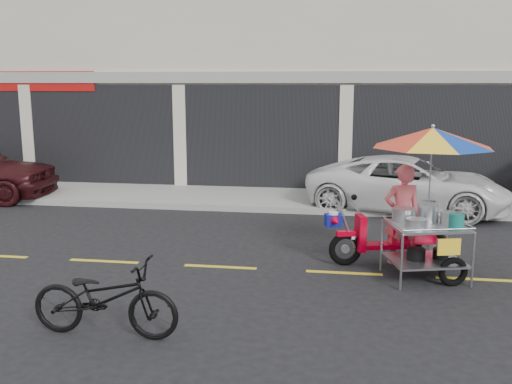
# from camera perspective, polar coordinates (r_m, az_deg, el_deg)

# --- Properties ---
(ground) EXTENTS (90.00, 90.00, 0.00)m
(ground) POSITION_cam_1_polar(r_m,az_deg,el_deg) (9.21, 8.79, -8.01)
(ground) COLOR black
(sidewalk) EXTENTS (45.00, 3.00, 0.15)m
(sidewalk) POSITION_cam_1_polar(r_m,az_deg,el_deg) (14.51, 8.78, -0.72)
(sidewalk) COLOR gray
(sidewalk) RESTS_ON ground
(shophouse_block) EXTENTS (36.00, 8.11, 10.40)m
(shophouse_block) POSITION_cam_1_polar(r_m,az_deg,el_deg) (19.57, 17.67, 14.13)
(shophouse_block) COLOR beige
(shophouse_block) RESTS_ON ground
(centerline) EXTENTS (42.00, 0.10, 0.01)m
(centerline) POSITION_cam_1_polar(r_m,az_deg,el_deg) (9.21, 8.79, -7.99)
(centerline) COLOR gold
(centerline) RESTS_ON ground
(white_pickup) EXTENTS (4.95, 3.04, 1.28)m
(white_pickup) POSITION_cam_1_polar(r_m,az_deg,el_deg) (13.71, 14.97, 0.76)
(white_pickup) COLOR white
(white_pickup) RESTS_ON ground
(near_bicycle) EXTENTS (1.81, 0.66, 0.94)m
(near_bicycle) POSITION_cam_1_polar(r_m,az_deg,el_deg) (7.05, -14.87, -10.19)
(near_bicycle) COLOR black
(near_bicycle) RESTS_ON ground
(food_vendor_rig) EXTENTS (2.69, 2.21, 2.37)m
(food_vendor_rig) POSITION_cam_1_polar(r_m,az_deg,el_deg) (9.15, 15.97, 1.18)
(food_vendor_rig) COLOR black
(food_vendor_rig) RESTS_ON ground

